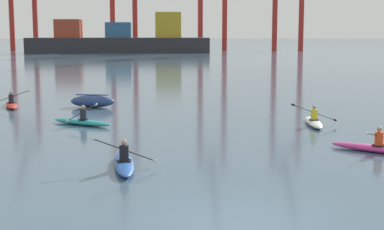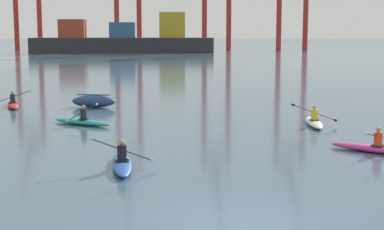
{
  "view_description": "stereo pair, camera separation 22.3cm",
  "coord_description": "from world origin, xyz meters",
  "px_view_note": "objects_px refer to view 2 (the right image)",
  "views": [
    {
      "loc": [
        -2.01,
        -12.47,
        4.32
      ],
      "look_at": [
        -0.13,
        13.6,
        0.6
      ],
      "focal_mm": 54.35,
      "sensor_mm": 36.0,
      "label": 1
    },
    {
      "loc": [
        -1.79,
        -12.48,
        4.32
      ],
      "look_at": [
        -0.13,
        13.6,
        0.6
      ],
      "focal_mm": 54.35,
      "sensor_mm": 36.0,
      "label": 2
    }
  ],
  "objects_px": {
    "kayak_magenta": "(375,148)",
    "kayak_teal": "(82,121)",
    "capsized_dinghy": "(94,101)",
    "kayak_red": "(13,104)",
    "container_barge": "(124,40)",
    "kayak_white": "(314,122)",
    "kayak_blue": "(122,163)"
  },
  "relations": [
    {
      "from": "kayak_blue",
      "to": "capsized_dinghy",
      "type": "bearing_deg",
      "value": 99.14
    },
    {
      "from": "container_barge",
      "to": "kayak_magenta",
      "type": "distance_m",
      "value": 106.58
    },
    {
      "from": "kayak_teal",
      "to": "kayak_white",
      "type": "bearing_deg",
      "value": -4.37
    },
    {
      "from": "container_barge",
      "to": "kayak_white",
      "type": "relative_size",
      "value": 11.12
    },
    {
      "from": "kayak_teal",
      "to": "kayak_blue",
      "type": "distance_m",
      "value": 9.29
    },
    {
      "from": "capsized_dinghy",
      "to": "kayak_teal",
      "type": "bearing_deg",
      "value": -88.83
    },
    {
      "from": "kayak_magenta",
      "to": "kayak_blue",
      "type": "xyz_separation_m",
      "value": [
        -9.04,
        -1.87,
        0.0
      ]
    },
    {
      "from": "kayak_white",
      "to": "kayak_red",
      "type": "height_order",
      "value": "kayak_white"
    },
    {
      "from": "kayak_magenta",
      "to": "kayak_blue",
      "type": "bearing_deg",
      "value": -168.32
    },
    {
      "from": "kayak_white",
      "to": "kayak_blue",
      "type": "height_order",
      "value": "kayak_blue"
    },
    {
      "from": "kayak_white",
      "to": "kayak_red",
      "type": "relative_size",
      "value": 1.01
    },
    {
      "from": "kayak_white",
      "to": "kayak_red",
      "type": "bearing_deg",
      "value": 153.74
    },
    {
      "from": "capsized_dinghy",
      "to": "kayak_white",
      "type": "bearing_deg",
      "value": -33.73
    },
    {
      "from": "kayak_red",
      "to": "kayak_white",
      "type": "bearing_deg",
      "value": -26.26
    },
    {
      "from": "capsized_dinghy",
      "to": "kayak_blue",
      "type": "xyz_separation_m",
      "value": [
        2.49,
        -15.51,
        -0.18
      ]
    },
    {
      "from": "container_barge",
      "to": "kayak_blue",
      "type": "bearing_deg",
      "value": -87.13
    },
    {
      "from": "container_barge",
      "to": "kayak_magenta",
      "type": "height_order",
      "value": "container_barge"
    },
    {
      "from": "kayak_magenta",
      "to": "kayak_white",
      "type": "bearing_deg",
      "value": 94.8
    },
    {
      "from": "container_barge",
      "to": "kayak_white",
      "type": "xyz_separation_m",
      "value": [
        13.9,
        -99.29,
        -2.47
      ]
    },
    {
      "from": "capsized_dinghy",
      "to": "container_barge",
      "type": "bearing_deg",
      "value": 91.8
    },
    {
      "from": "kayak_teal",
      "to": "kayak_blue",
      "type": "xyz_separation_m",
      "value": [
        2.36,
        -8.99,
        0.0
      ]
    },
    {
      "from": "kayak_magenta",
      "to": "kayak_red",
      "type": "height_order",
      "value": "kayak_red"
    },
    {
      "from": "kayak_teal",
      "to": "kayak_red",
      "type": "bearing_deg",
      "value": 125.07
    },
    {
      "from": "kayak_magenta",
      "to": "kayak_teal",
      "type": "bearing_deg",
      "value": 148.02
    },
    {
      "from": "kayak_magenta",
      "to": "kayak_white",
      "type": "height_order",
      "value": "kayak_white"
    },
    {
      "from": "container_barge",
      "to": "kayak_magenta",
      "type": "relative_size",
      "value": 13.03
    },
    {
      "from": "kayak_blue",
      "to": "kayak_red",
      "type": "height_order",
      "value": "kayak_blue"
    },
    {
      "from": "container_barge",
      "to": "capsized_dinghy",
      "type": "relative_size",
      "value": 13.8
    },
    {
      "from": "capsized_dinghy",
      "to": "kayak_red",
      "type": "distance_m",
      "value": 4.76
    },
    {
      "from": "capsized_dinghy",
      "to": "kayak_red",
      "type": "height_order",
      "value": "kayak_red"
    },
    {
      "from": "kayak_teal",
      "to": "kayak_blue",
      "type": "relative_size",
      "value": 0.91
    },
    {
      "from": "kayak_white",
      "to": "kayak_blue",
      "type": "relative_size",
      "value": 1.0
    }
  ]
}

